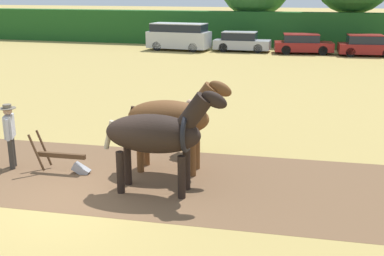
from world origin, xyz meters
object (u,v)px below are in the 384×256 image
(farmer_beside_team, at_px, (190,122))
(draft_horse_lead_left, at_px, (158,134))
(plow, at_px, (66,161))
(draft_horse_lead_right, at_px, (173,118))
(parked_car_center_left, at_px, (303,44))
(parked_car_left, at_px, (241,42))
(parked_car_center, at_px, (366,46))
(farmer_at_plow, at_px, (10,131))
(parked_van, at_px, (179,36))

(farmer_beside_team, bearing_deg, draft_horse_lead_left, -118.39)
(draft_horse_lead_left, xyz_separation_m, plow, (-2.70, 0.52, -1.09))
(draft_horse_lead_right, height_order, parked_car_center_left, draft_horse_lead_right)
(parked_car_center_left, bearing_deg, parked_car_left, 170.81)
(plow, bearing_deg, parked_car_center, 67.19)
(draft_horse_lead_right, bearing_deg, draft_horse_lead_left, -89.77)
(farmer_at_plow, distance_m, farmer_beside_team, 4.86)
(parked_car_left, relative_size, parked_car_center, 1.04)
(parked_car_center, bearing_deg, parked_car_left, 172.75)
(farmer_beside_team, bearing_deg, parked_car_center, 44.81)
(draft_horse_lead_right, height_order, plow, draft_horse_lead_right)
(parked_car_left, bearing_deg, farmer_at_plow, -93.96)
(parked_van, relative_size, parked_car_left, 1.15)
(plow, relative_size, farmer_beside_team, 1.01)
(farmer_beside_team, bearing_deg, parked_car_left, 66.27)
(draft_horse_lead_left, height_order, draft_horse_lead_right, draft_horse_lead_left)
(parked_car_center_left, bearing_deg, farmer_beside_team, -103.16)
(draft_horse_lead_right, relative_size, parked_car_left, 0.67)
(plow, xyz_separation_m, parked_car_left, (0.08, 26.04, 0.40))
(draft_horse_lead_left, xyz_separation_m, parked_van, (-7.40, 26.02, -0.35))
(parked_car_center_left, bearing_deg, draft_horse_lead_left, -102.45)
(parked_car_left, height_order, parked_car_center_left, parked_car_left)
(draft_horse_lead_left, relative_size, farmer_at_plow, 1.72)
(draft_horse_lead_right, relative_size, farmer_beside_team, 1.81)
(parked_car_left, distance_m, parked_car_center_left, 4.54)
(draft_horse_lead_left, relative_size, parked_car_center_left, 0.67)
(draft_horse_lead_right, relative_size, parked_car_center_left, 0.64)
(draft_horse_lead_left, height_order, parked_car_center, draft_horse_lead_left)
(farmer_beside_team, xyz_separation_m, parked_car_center_left, (2.00, 23.54, -0.19))
(farmer_beside_team, relative_size, parked_car_center_left, 0.35)
(farmer_at_plow, height_order, parked_car_left, farmer_at_plow)
(farmer_beside_team, height_order, parked_van, parked_van)
(parked_van, distance_m, parked_car_center_left, 9.33)
(parked_van, height_order, parked_car_left, parked_van)
(farmer_at_plow, relative_size, farmer_beside_team, 1.11)
(farmer_beside_team, bearing_deg, draft_horse_lead_right, -120.39)
(draft_horse_lead_right, distance_m, farmer_at_plow, 4.28)
(draft_horse_lead_right, distance_m, parked_car_center_left, 25.21)
(draft_horse_lead_left, height_order, parked_car_center_left, draft_horse_lead_left)
(parked_van, bearing_deg, draft_horse_lead_left, -70.03)
(parked_van, xyz_separation_m, parked_car_center_left, (9.32, 0.47, -0.36))
(plow, height_order, parked_van, parked_van)
(parked_van, distance_m, parked_car_left, 4.82)
(draft_horse_lead_right, bearing_deg, farmer_beside_team, 85.94)
(farmer_at_plow, height_order, parked_car_center, farmer_at_plow)
(farmer_at_plow, bearing_deg, plow, -22.59)
(draft_horse_lead_right, distance_m, parked_car_left, 25.32)
(plow, height_order, parked_car_left, parked_car_left)
(parked_car_left, relative_size, parked_car_center_left, 0.96)
(farmer_at_plow, bearing_deg, parked_car_center_left, 51.68)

